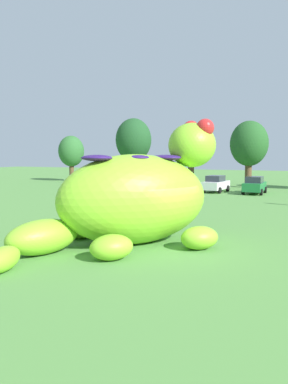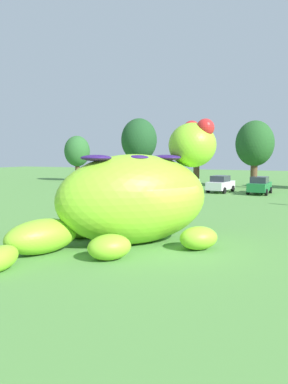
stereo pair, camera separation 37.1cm
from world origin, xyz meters
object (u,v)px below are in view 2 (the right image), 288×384
(car_silver, at_px, (185,182))
(car_green, at_px, (260,185))
(car_white, at_px, (221,184))
(spectator_mid_field, at_px, (179,196))
(car_blue, at_px, (156,181))
(giant_inflatable_creature, at_px, (134,198))

(car_silver, xyz_separation_m, car_green, (8.07, -1.03, 0.00))
(car_white, height_order, spectator_mid_field, car_white)
(car_blue, relative_size, car_white, 0.98)
(car_blue, distance_m, spectator_mid_field, 15.82)
(giant_inflatable_creature, relative_size, car_green, 2.44)
(car_blue, xyz_separation_m, car_green, (11.68, -1.42, 0.00))
(giant_inflatable_creature, relative_size, car_blue, 2.43)
(car_blue, distance_m, car_green, 11.77)
(car_blue, relative_size, car_green, 1.01)
(car_blue, distance_m, car_silver, 3.64)
(car_silver, distance_m, car_white, 4.25)
(giant_inflatable_creature, xyz_separation_m, car_blue, (-9.35, 24.84, -1.15))
(spectator_mid_field, bearing_deg, car_blue, 118.86)
(car_white, bearing_deg, giant_inflatable_creature, -86.19)
(spectator_mid_field, bearing_deg, car_silver, 106.64)
(giant_inflatable_creature, xyz_separation_m, spectator_mid_field, (-1.72, 10.99, -1.16))
(car_white, relative_size, spectator_mid_field, 2.51)
(car_silver, distance_m, spectator_mid_field, 14.05)
(car_blue, height_order, car_white, same)
(spectator_mid_field, bearing_deg, car_green, 71.99)
(car_silver, height_order, car_green, same)
(car_blue, height_order, car_silver, same)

